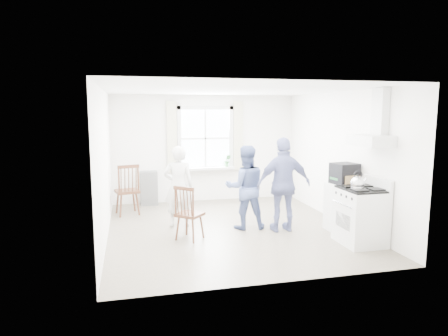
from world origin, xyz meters
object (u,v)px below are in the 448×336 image
low_cabinet (343,207)px  windsor_chair_b (186,207)px  gas_stove (361,216)px  windsor_chair_a (128,184)px  stereo_stack (344,173)px  person_mid (245,187)px  person_right (284,185)px  person_left (178,186)px

low_cabinet → windsor_chair_b: 2.90m
gas_stove → windsor_chair_a: gas_stove is taller
stereo_stack → person_mid: person_mid is taller
windsor_chair_a → stereo_stack: bearing=-28.3°
gas_stove → person_right: person_right is taller
low_cabinet → windsor_chair_a: size_ratio=0.81×
gas_stove → windsor_chair_a: 4.69m
low_cabinet → windsor_chair_b: bearing=177.7°
windsor_chair_b → person_left: size_ratio=0.62×
gas_stove → low_cabinet: 0.70m
low_cabinet → stereo_stack: bearing=-89.3°
stereo_stack → person_mid: size_ratio=0.30×
low_cabinet → stereo_stack: (0.00, -0.01, 0.64)m
gas_stove → stereo_stack: 0.92m
stereo_stack → person_right: person_right is taller
windsor_chair_a → person_left: (0.94, -1.04, 0.11)m
windsor_chair_a → low_cabinet: bearing=-28.2°
person_mid → windsor_chair_b: bearing=28.1°
stereo_stack → windsor_chair_a: 4.40m
person_mid → windsor_chair_a: bearing=-28.2°
gas_stove → windsor_chair_a: bearing=143.8°
gas_stove → person_right: size_ratio=0.64×
person_left → person_mid: 1.28m
person_left → windsor_chair_b: bearing=98.6°
windsor_chair_a → person_right: (2.79, -1.78, 0.19)m
low_cabinet → person_left: (-2.91, 1.03, 0.33)m
stereo_stack → person_right: 1.12m
windsor_chair_a → person_right: size_ratio=0.64×
stereo_stack → windsor_chair_b: size_ratio=0.49×
windsor_chair_b → windsor_chair_a: bearing=116.3°
gas_stove → person_mid: 2.11m
windsor_chair_b → person_right: 1.86m
low_cabinet → stereo_stack: 0.64m
gas_stove → windsor_chair_b: (-2.82, 0.82, 0.11)m
gas_stove → person_mid: size_ratio=0.71×
stereo_stack → windsor_chair_b: 2.94m
windsor_chair_b → person_left: person_left is taller
gas_stove → person_left: size_ratio=0.71×
low_cabinet → person_left: person_left is taller
windsor_chair_a → person_mid: size_ratio=0.70×
gas_stove → windsor_chair_b: gas_stove is taller
person_right → low_cabinet: bearing=166.5°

